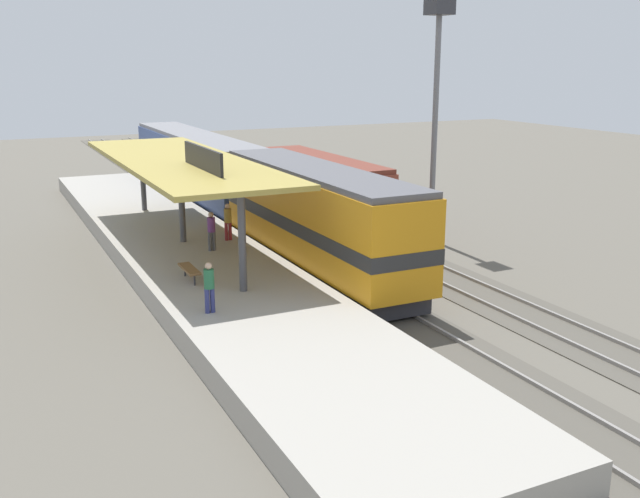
% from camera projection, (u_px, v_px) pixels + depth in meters
% --- Properties ---
extents(ground_plane, '(120.00, 120.00, 0.00)m').
position_uv_depth(ground_plane, '(314.00, 245.00, 35.61)').
color(ground_plane, '#5B564C').
extents(track_near, '(3.20, 110.00, 0.16)m').
position_uv_depth(track_near, '(277.00, 249.00, 34.76)').
color(track_near, '#4E4941').
rests_on(track_near, ground).
extents(track_far, '(3.20, 110.00, 0.16)m').
position_uv_depth(track_far, '(360.00, 239.00, 36.70)').
color(track_far, '#4E4941').
rests_on(track_far, ground).
extents(platform, '(6.00, 44.00, 0.90)m').
position_uv_depth(platform, '(184.00, 251.00, 32.71)').
color(platform, '#9E998E').
rests_on(platform, ground).
extents(station_canopy, '(5.20, 18.00, 4.70)m').
position_uv_depth(station_canopy, '(180.00, 163.00, 31.59)').
color(station_canopy, '#47474C').
rests_on(station_canopy, platform).
extents(platform_bench, '(0.44, 1.70, 0.50)m').
position_uv_depth(platform_bench, '(189.00, 269.00, 26.70)').
color(platform_bench, '#333338').
rests_on(platform_bench, platform).
extents(locomotive, '(2.93, 14.43, 4.44)m').
position_uv_depth(locomotive, '(316.00, 219.00, 30.27)').
color(locomotive, '#28282D').
rests_on(locomotive, track_near).
extents(passenger_carriage_single, '(2.90, 20.00, 4.24)m').
position_uv_depth(passenger_carriage_single, '(196.00, 166.00, 45.95)').
color(passenger_carriage_single, '#28282D').
rests_on(passenger_carriage_single, track_near).
extents(freight_car, '(2.80, 12.00, 3.54)m').
position_uv_depth(freight_car, '(320.00, 188.00, 40.23)').
color(freight_car, '#28282D').
rests_on(freight_car, track_far).
extents(light_mast, '(1.10, 1.10, 11.70)m').
position_uv_depth(light_mast, '(437.00, 72.00, 34.44)').
color(light_mast, slate).
rests_on(light_mast, ground).
extents(person_waiting, '(0.34, 0.34, 1.71)m').
position_uv_depth(person_waiting, '(209.00, 285.00, 23.16)').
color(person_waiting, navy).
rests_on(person_waiting, platform).
extents(person_walking, '(0.34, 0.34, 1.71)m').
position_uv_depth(person_walking, '(211.00, 229.00, 30.82)').
color(person_walking, '#4C4C51').
rests_on(person_walking, platform).
extents(person_boarding, '(0.34, 0.34, 1.71)m').
position_uv_depth(person_boarding, '(228.00, 220.00, 32.62)').
color(person_boarding, maroon).
rests_on(person_boarding, platform).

